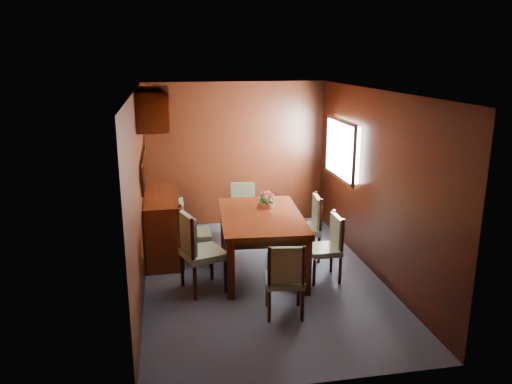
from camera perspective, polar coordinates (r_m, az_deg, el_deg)
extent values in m
plane|color=#303542|center=(6.65, 0.62, -9.65)|extent=(4.50, 4.50, 0.00)
cube|color=black|center=(6.14, -13.23, -0.28)|extent=(0.02, 4.50, 2.40)
cube|color=black|center=(6.68, 13.39, 0.98)|extent=(0.02, 4.50, 2.40)
cube|color=black|center=(8.40, -2.30, 4.31)|extent=(3.00, 0.02, 2.40)
cube|color=black|center=(4.17, 6.64, -7.55)|extent=(3.00, 0.02, 2.40)
cube|color=black|center=(6.04, 0.68, 11.45)|extent=(3.00, 4.50, 0.02)
cube|color=white|center=(7.61, 10.08, 4.84)|extent=(0.14, 1.10, 0.80)
cube|color=#B2B2B7|center=(7.59, 9.58, 4.83)|extent=(0.04, 1.20, 0.90)
cube|color=black|center=(7.09, -12.70, 2.51)|extent=(0.03, 1.36, 0.41)
cube|color=silver|center=(7.09, -12.55, 2.52)|extent=(0.01, 1.30, 0.35)
cube|color=#341206|center=(6.95, -11.69, 9.43)|extent=(0.40, 1.40, 0.50)
cube|color=#341206|center=(7.31, -10.59, -3.76)|extent=(0.48, 1.40, 0.90)
cube|color=#341206|center=(5.95, -2.91, -8.94)|extent=(0.10, 0.10, 0.73)
cube|color=#341206|center=(6.07, 5.84, -8.50)|extent=(0.10, 0.10, 0.73)
cube|color=#341206|center=(7.39, -3.71, -4.00)|extent=(0.10, 0.10, 0.73)
cube|color=#341206|center=(7.49, 3.33, -3.74)|extent=(0.10, 0.10, 0.73)
cube|color=black|center=(6.60, 0.59, -3.54)|extent=(1.03, 1.62, 0.11)
cube|color=#341206|center=(6.57, 0.59, -2.85)|extent=(1.16, 1.75, 0.06)
cylinder|color=black|center=(6.39, -8.41, -8.90)|extent=(0.05, 0.05, 0.41)
cylinder|color=black|center=(6.03, -6.98, -10.39)|extent=(0.05, 0.05, 0.41)
cylinder|color=black|center=(6.52, -5.08, -8.26)|extent=(0.05, 0.05, 0.41)
cylinder|color=black|center=(6.17, -3.48, -9.66)|extent=(0.05, 0.05, 0.41)
cube|color=gray|center=(6.16, -6.06, -7.01)|extent=(0.59, 0.61, 0.08)
cylinder|color=black|center=(6.18, -8.70, -4.32)|extent=(0.05, 0.05, 0.55)
cylinder|color=black|center=(5.81, -7.25, -5.58)|extent=(0.05, 0.05, 0.55)
cube|color=gray|center=(5.99, -7.82, -4.71)|extent=(0.20, 0.44, 0.46)
cylinder|color=black|center=(7.19, -8.46, -6.20)|extent=(0.04, 0.04, 0.38)
cylinder|color=black|center=(6.83, -8.34, -7.38)|extent=(0.04, 0.04, 0.38)
cylinder|color=black|center=(7.21, -5.53, -6.04)|extent=(0.04, 0.04, 0.38)
cylinder|color=black|center=(6.85, -5.25, -7.21)|extent=(0.04, 0.04, 0.38)
cube|color=gray|center=(6.93, -6.96, -4.81)|extent=(0.43, 0.44, 0.08)
cylinder|color=black|center=(7.02, -8.70, -2.43)|extent=(0.04, 0.04, 0.50)
cylinder|color=black|center=(6.66, -8.59, -3.44)|extent=(0.04, 0.04, 0.50)
cube|color=gray|center=(6.84, -8.49, -2.76)|extent=(0.06, 0.41, 0.42)
cylinder|color=black|center=(6.48, 9.59, -8.88)|extent=(0.04, 0.04, 0.35)
cylinder|color=black|center=(6.79, 8.59, -7.67)|extent=(0.04, 0.04, 0.35)
cylinder|color=black|center=(6.38, 6.66, -9.16)|extent=(0.04, 0.04, 0.35)
cylinder|color=black|center=(6.69, 5.80, -7.92)|extent=(0.04, 0.04, 0.35)
cube|color=gray|center=(6.50, 7.73, -6.55)|extent=(0.40, 0.42, 0.07)
cylinder|color=black|center=(6.31, 9.85, -5.06)|extent=(0.04, 0.04, 0.47)
cylinder|color=black|center=(6.63, 8.82, -4.00)|extent=(0.04, 0.04, 0.47)
cube|color=gray|center=(6.46, 9.18, -4.38)|extent=(0.06, 0.38, 0.39)
cylinder|color=black|center=(7.05, 7.19, -6.62)|extent=(0.04, 0.04, 0.38)
cylinder|color=black|center=(7.40, 6.60, -5.51)|extent=(0.04, 0.04, 0.38)
cylinder|color=black|center=(6.98, 4.23, -6.74)|extent=(0.04, 0.04, 0.38)
cylinder|color=black|center=(7.34, 3.78, -5.61)|extent=(0.04, 0.04, 0.38)
cube|color=gray|center=(7.10, 5.50, -4.27)|extent=(0.47, 0.48, 0.08)
cylinder|color=black|center=(6.88, 7.41, -2.79)|extent=(0.04, 0.04, 0.50)
cylinder|color=black|center=(7.24, 6.80, -1.84)|extent=(0.04, 0.04, 0.50)
cube|color=gray|center=(7.05, 6.95, -2.16)|extent=(0.10, 0.41, 0.42)
cylinder|color=black|center=(5.55, 1.50, -13.00)|extent=(0.04, 0.04, 0.35)
cylinder|color=black|center=(5.59, 5.32, -12.87)|extent=(0.04, 0.04, 0.35)
cylinder|color=black|center=(5.86, 1.27, -11.39)|extent=(0.04, 0.04, 0.35)
cylinder|color=black|center=(5.89, 4.87, -11.28)|extent=(0.04, 0.04, 0.35)
cube|color=gray|center=(5.61, 3.27, -10.02)|extent=(0.47, 0.45, 0.07)
cylinder|color=black|center=(5.34, 1.54, -8.62)|extent=(0.04, 0.04, 0.47)
cylinder|color=black|center=(5.37, 5.45, -8.52)|extent=(0.04, 0.04, 0.47)
cube|color=gray|center=(5.36, 3.49, -8.32)|extent=(0.39, 0.11, 0.40)
cylinder|color=black|center=(8.10, -0.22, -3.60)|extent=(0.04, 0.04, 0.35)
cylinder|color=black|center=(8.10, -2.79, -3.63)|extent=(0.04, 0.04, 0.35)
cylinder|color=black|center=(7.78, -0.13, -4.43)|extent=(0.04, 0.04, 0.35)
cylinder|color=black|center=(7.77, -2.81, -4.46)|extent=(0.04, 0.04, 0.35)
cube|color=gray|center=(7.86, -1.50, -2.43)|extent=(0.47, 0.45, 0.07)
cylinder|color=black|center=(7.97, -0.22, -0.41)|extent=(0.04, 0.04, 0.47)
cylinder|color=black|center=(7.96, -2.83, -0.43)|extent=(0.04, 0.04, 0.47)
cube|color=gray|center=(7.94, -1.52, -0.33)|extent=(0.38, 0.11, 0.40)
cylinder|color=#B45A37|center=(6.87, 1.13, -1.43)|extent=(0.23, 0.23, 0.07)
sphere|color=#1D4F1A|center=(6.85, 1.13, -1.00)|extent=(0.18, 0.18, 0.18)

